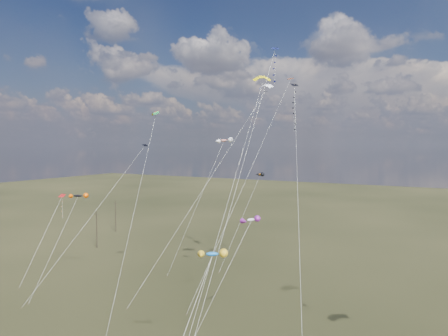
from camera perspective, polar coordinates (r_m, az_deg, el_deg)
The scene contains 15 objects.
utility_pole_near at distance 91.43m, azimuth -17.73°, elevation -8.30°, with size 1.40×0.20×8.00m.
utility_pole_far at distance 106.70m, azimuth -15.23°, elevation -6.59°, with size 1.40×0.20×8.00m.
diamond_black_high at distance 58.00m, azimuth 10.05°, elevation 7.19°, with size 10.50×26.06×31.23m.
diamond_navy_tall at distance 50.54m, azimuth 6.51°, elevation 11.81°, with size 1.96×20.10×34.62m.
diamond_black_mid at distance 63.33m, azimuth -16.13°, elevation -3.44°, with size 8.63×16.95×22.39m.
diamond_red_low at distance 75.64m, azimuth -22.30°, elevation -5.51°, with size 1.79×9.97×13.61m.
diamond_orange_center at distance 60.18m, azimuth 5.24°, elevation 3.06°, with size 7.84×19.64×32.96m.
parafoil_yellow at distance 58.98m, azimuth 5.40°, elevation 12.66°, with size 2.82×21.09×32.67m.
parafoil_blue_white at distance 65.69m, azimuth 5.86°, elevation 11.53°, with size 13.03×20.79×32.47m.
parafoil_tricolor at distance 61.10m, azimuth -9.84°, elevation 7.66°, with size 5.66×16.32×27.69m.
novelty_black_orange at distance 71.11m, azimuth -20.18°, elevation -3.79°, with size 4.69×12.91×14.23m.
novelty_orange_black at distance 74.88m, azimuth 5.14°, elevation -0.98°, with size 4.97×10.40×17.18m.
novelty_white_purple at distance 46.38m, azimuth 3.81°, elevation -7.50°, with size 4.04×11.32×14.08m.
novelty_redwhite_stripe at distance 76.92m, azimuth -0.07°, elevation 3.89°, with size 5.00×14.87×23.69m.
novelty_blue_yellow at distance 30.61m, azimuth -1.79°, elevation -12.44°, with size 2.00×12.98×14.49m.
Camera 1 is at (27.13, -31.52, 22.32)m, focal length 32.00 mm.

